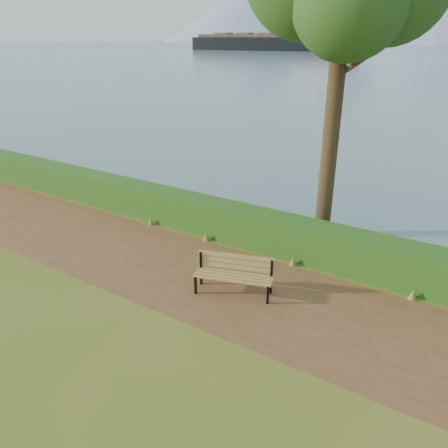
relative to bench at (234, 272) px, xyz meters
The scene contains 5 objects.
ground 1.13m from the bench, behind, with size 140.00×140.00×0.00m, color #4D601B.
path 1.12m from the bench, behind, with size 40.00×3.40×0.01m, color brown.
hedge 2.62m from the bench, 112.21° to the left, with size 32.00×0.85×1.00m, color #1A4413.
bench is the anchor object (origin of this frame).
cargo_ship 178.02m from the bench, 116.10° to the left, with size 68.32×15.80×20.55m.
Camera 1 is at (5.46, -7.18, 5.41)m, focal length 35.00 mm.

